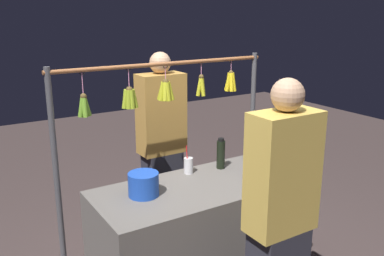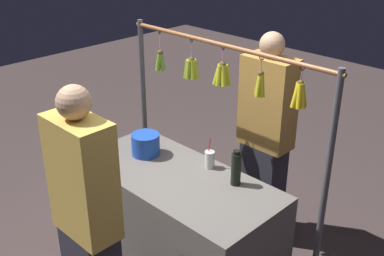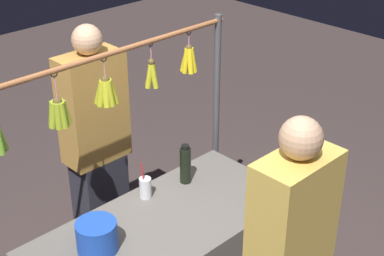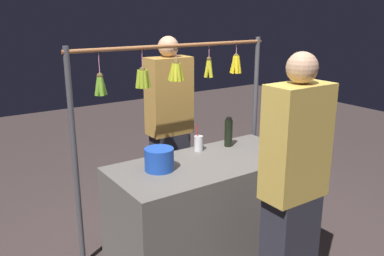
% 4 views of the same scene
% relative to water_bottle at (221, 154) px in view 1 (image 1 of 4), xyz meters
% --- Properties ---
extents(market_counter, '(1.56, 0.73, 0.84)m').
position_rel_water_bottle_xyz_m(market_counter, '(0.37, 0.21, -0.55)').
color(market_counter, '#66605B').
rests_on(market_counter, ground).
extents(display_rack, '(1.89, 0.13, 1.75)m').
position_rel_water_bottle_xyz_m(display_rack, '(0.38, -0.26, 0.27)').
color(display_rack, '#4C4C51').
rests_on(display_rack, ground).
extents(water_bottle, '(0.07, 0.07, 0.26)m').
position_rel_water_bottle_xyz_m(water_bottle, '(0.00, 0.00, 0.00)').
color(water_bottle, black).
rests_on(water_bottle, market_counter).
extents(blue_bucket, '(0.22, 0.22, 0.17)m').
position_rel_water_bottle_xyz_m(blue_bucket, '(0.78, 0.15, -0.04)').
color(blue_bucket, blue).
rests_on(blue_bucket, market_counter).
extents(drink_cup, '(0.07, 0.07, 0.23)m').
position_rel_water_bottle_xyz_m(drink_cup, '(0.29, -0.05, -0.06)').
color(drink_cup, silver).
rests_on(drink_cup, market_counter).
extents(vendor_person, '(0.42, 0.23, 1.77)m').
position_rel_water_bottle_xyz_m(vendor_person, '(0.22, -0.63, -0.09)').
color(vendor_person, '#2D2D38').
rests_on(vendor_person, ground).
extents(customer_person, '(0.42, 0.23, 1.76)m').
position_rel_water_bottle_xyz_m(customer_person, '(0.29, 1.02, -0.10)').
color(customer_person, '#2D2D38').
rests_on(customer_person, ground).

